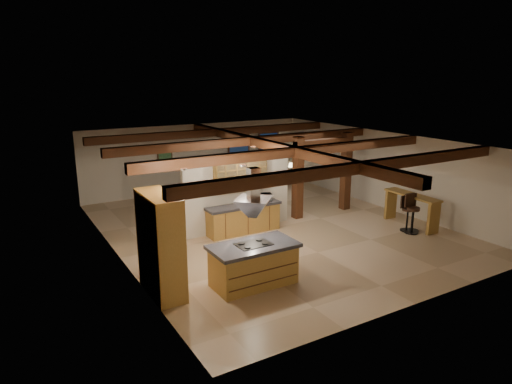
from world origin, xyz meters
TOP-DOWN VIEW (x-y plane):
  - ground at (0.00, 0.00)m, footprint 12.00×12.00m
  - room_walls at (0.00, 0.00)m, footprint 12.00×12.00m
  - ceiling_beams at (0.00, 0.00)m, footprint 10.00×12.00m
  - timber_posts at (2.50, 0.50)m, footprint 2.50×0.30m
  - partition_wall at (-1.00, 0.50)m, footprint 3.80×0.18m
  - pantry_cabinet at (-4.67, -2.60)m, footprint 0.67×1.60m
  - back_counter at (-1.00, 0.11)m, footprint 2.50×0.66m
  - upper_display_cabinet at (-1.00, 0.31)m, footprint 1.80×0.36m
  - range_hood at (-2.62, -3.30)m, footprint 1.10×1.10m
  - back_windows at (2.80, 5.93)m, footprint 2.70×0.07m
  - framed_art at (-1.50, 5.94)m, footprint 0.65×0.05m
  - recessed_cans at (-2.53, -1.93)m, footprint 3.16×2.46m
  - kitchen_island at (-2.62, -3.30)m, footprint 2.11×1.12m
  - dining_table at (-0.60, 2.77)m, footprint 2.19×1.75m
  - sofa at (3.00, 5.30)m, footprint 2.11×0.87m
  - microwave at (-0.21, 0.11)m, footprint 0.53×0.44m
  - bar_counter at (4.17, -2.17)m, footprint 0.60×2.10m
  - side_table at (4.38, 5.15)m, footprint 0.48×0.48m
  - table_lamp at (4.38, 5.15)m, footprint 0.29×0.29m
  - bar_stool_a at (3.81, -2.54)m, footprint 0.44×0.46m
  - bar_stool_b at (3.63, -2.65)m, footprint 0.45×0.45m
  - bar_stool_c at (3.65, -2.43)m, footprint 0.41×0.42m
  - dining_chairs at (-0.60, 2.77)m, footprint 2.46×2.46m

SIDE VIEW (x-z plane):
  - ground at x=0.00m, z-range 0.00..0.00m
  - side_table at x=4.38m, z-range 0.00..0.57m
  - sofa at x=3.00m, z-range 0.00..0.61m
  - dining_table at x=-0.60m, z-range 0.00..0.67m
  - back_counter at x=-1.00m, z-range 0.01..0.95m
  - kitchen_island at x=-2.62m, z-range 0.00..1.05m
  - bar_stool_c at x=3.65m, z-range 0.01..1.17m
  - bar_stool_a at x=3.81m, z-range 0.01..1.23m
  - dining_chairs at x=-0.60m, z-range 0.01..1.27m
  - bar_stool_b at x=3.63m, z-range 0.01..1.29m
  - bar_counter at x=4.17m, z-range 0.19..1.28m
  - table_lamp at x=4.38m, z-range 0.64..0.98m
  - microwave at x=-0.21m, z-range 0.94..1.19m
  - partition_wall at x=-1.00m, z-range 0.00..2.20m
  - pantry_cabinet at x=-4.67m, z-range 0.00..2.40m
  - back_windows at x=2.80m, z-range 0.65..2.35m
  - framed_art at x=-1.50m, z-range 1.27..2.12m
  - timber_posts at x=2.50m, z-range 0.31..3.21m
  - room_walls at x=0.00m, z-range -4.22..7.78m
  - range_hood at x=-2.62m, z-range 1.08..2.48m
  - upper_display_cabinet at x=-1.00m, z-range 1.37..2.33m
  - ceiling_beams at x=0.00m, z-range 2.62..2.90m
  - recessed_cans at x=-2.53m, z-range 2.85..2.89m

